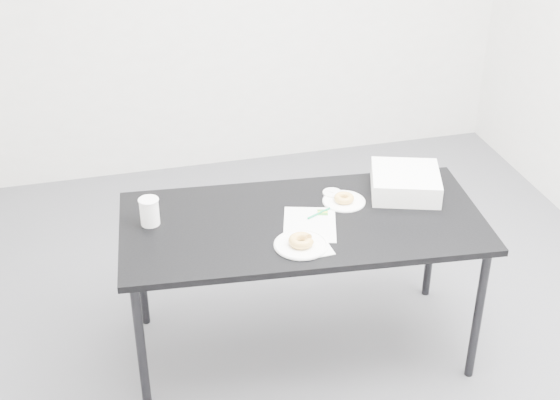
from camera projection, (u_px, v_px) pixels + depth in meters
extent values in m
plane|color=#4C4C51|center=(303.00, 329.00, 4.14)|extent=(4.00, 4.00, 0.00)
cube|color=black|center=(303.00, 223.00, 3.64)|extent=(1.75, 0.94, 0.03)
cylinder|color=black|center=(142.00, 351.00, 3.44)|extent=(0.04, 0.04, 0.74)
cylinder|color=black|center=(140.00, 265.00, 4.01)|extent=(0.04, 0.04, 0.74)
cylinder|color=black|center=(478.00, 315.00, 3.66)|extent=(0.04, 0.04, 0.74)
cylinder|color=black|center=(432.00, 239.00, 4.22)|extent=(0.04, 0.04, 0.74)
cube|color=white|center=(310.00, 224.00, 3.59)|extent=(0.31, 0.36, 0.00)
cube|color=#3C922A|center=(323.00, 212.00, 3.68)|extent=(0.06, 0.06, 0.00)
cylinder|color=#0C8551|center=(319.00, 213.00, 3.67)|extent=(0.13, 0.07, 0.01)
cube|color=white|center=(311.00, 247.00, 3.43)|extent=(0.18, 0.18, 0.00)
cylinder|color=white|center=(301.00, 245.00, 3.44)|extent=(0.24, 0.24, 0.01)
torus|color=gold|center=(301.00, 241.00, 3.43)|extent=(0.12, 0.12, 0.04)
cylinder|color=white|center=(344.00, 201.00, 3.77)|extent=(0.21, 0.21, 0.01)
torus|color=gold|center=(344.00, 198.00, 3.76)|extent=(0.13, 0.13, 0.03)
cylinder|color=white|center=(149.00, 212.00, 3.57)|extent=(0.09, 0.09, 0.13)
cylinder|color=white|center=(332.00, 193.00, 3.83)|extent=(0.09, 0.09, 0.01)
cube|color=white|center=(405.00, 182.00, 3.83)|extent=(0.41, 0.41, 0.11)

